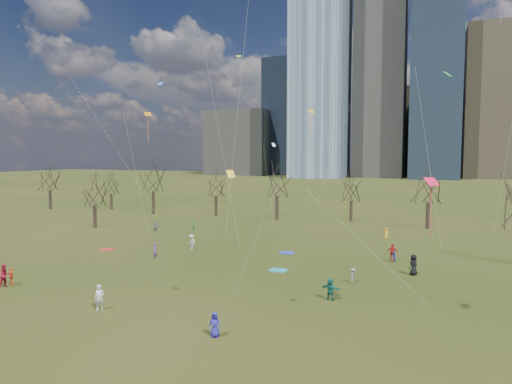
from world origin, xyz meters
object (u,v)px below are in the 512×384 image
(person_0, at_px, (215,325))
(person_2, at_px, (5,276))
(person_1, at_px, (100,297))
(blanket_navy, at_px, (287,253))
(person_4, at_px, (12,276))
(blanket_crimson, at_px, (107,250))
(blanket_teal, at_px, (278,270))

(person_0, height_order, person_2, person_2)
(person_0, height_order, person_1, person_1)
(blanket_navy, distance_m, person_4, 27.21)
(blanket_navy, distance_m, blanket_crimson, 20.82)
(blanket_teal, height_order, person_4, person_4)
(blanket_teal, relative_size, person_4, 1.14)
(blanket_navy, bearing_deg, person_2, -129.89)
(blanket_crimson, height_order, person_1, person_1)
(person_0, bearing_deg, person_4, 157.47)
(blanket_navy, bearing_deg, person_4, -131.46)
(person_2, distance_m, person_4, 0.93)
(person_2, bearing_deg, person_4, 33.45)
(blanket_teal, height_order, blanket_crimson, same)
(blanket_navy, distance_m, person_1, 23.89)
(blanket_navy, height_order, person_1, person_1)
(blanket_teal, bearing_deg, person_1, -118.49)
(blanket_teal, relative_size, blanket_navy, 1.00)
(person_1, distance_m, person_2, 11.24)
(blanket_crimson, xyz_separation_m, person_2, (2.20, -15.29, 0.94))
(blanket_teal, xyz_separation_m, person_0, (1.47, -16.54, 0.74))
(blanket_teal, height_order, person_1, person_1)
(person_1, bearing_deg, blanket_navy, 30.47)
(blanket_teal, bearing_deg, blanket_navy, 101.50)
(person_2, bearing_deg, person_0, -81.71)
(blanket_teal, relative_size, person_1, 0.88)
(blanket_teal, height_order, person_0, person_0)
(blanket_navy, bearing_deg, blanket_crimson, -163.39)
(blanket_crimson, distance_m, person_2, 15.47)
(blanket_teal, distance_m, person_4, 23.30)
(blanket_teal, relative_size, person_2, 0.83)
(blanket_crimson, distance_m, person_1, 21.60)
(blanket_teal, distance_m, blanket_navy, 7.95)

